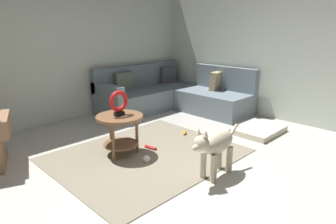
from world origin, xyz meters
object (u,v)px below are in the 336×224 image
object	(u,v)px
dog_toy_ball	(146,159)
dog_toy_bone	(185,132)
sectional_couch	(172,96)
dog_bed_mat	(258,130)
dog_toy_rope	(151,148)
torus_sculpture	(119,102)
dog	(215,145)
side_table	(120,125)

from	to	relation	value
dog_toy_ball	dog_toy_bone	bearing A→B (deg)	17.03
sectional_couch	dog_toy_ball	size ratio (longest dim) A/B	24.79
dog_toy_ball	sectional_couch	bearing A→B (deg)	36.67
sectional_couch	dog_bed_mat	xyz separation A→B (m)	(-0.01, -1.93, -0.25)
sectional_couch	dog_toy_rope	bearing A→B (deg)	-144.19
torus_sculpture	dog_toy_rope	xyz separation A→B (m)	(0.39, -0.15, -0.69)
dog_bed_mat	dog	size ratio (longest dim) A/B	0.94
side_table	dog_toy_bone	size ratio (longest dim) A/B	3.33
torus_sculpture	dog_toy_rope	world-z (taller)	torus_sculpture
torus_sculpture	dog_bed_mat	size ratio (longest dim) A/B	0.41
dog_toy_ball	dog_toy_bone	world-z (taller)	dog_toy_ball
sectional_couch	dog_toy_bone	xyz separation A→B (m)	(-0.90, -1.15, -0.26)
sectional_couch	dog_bed_mat	bearing A→B (deg)	-90.36
torus_sculpture	dog_toy_ball	size ratio (longest dim) A/B	3.59
dog_bed_mat	dog_toy_ball	distance (m)	2.03
torus_sculpture	dog_toy_bone	size ratio (longest dim) A/B	1.81
sectional_couch	dog	world-z (taller)	sectional_couch
dog	sectional_couch	bearing A→B (deg)	-38.00
sectional_couch	dog_toy_rope	world-z (taller)	sectional_couch
dog_toy_ball	dog_bed_mat	bearing A→B (deg)	-13.01
torus_sculpture	dog	size ratio (longest dim) A/B	0.38
dog_toy_bone	dog_toy_rope	bearing A→B (deg)	-175.23
torus_sculpture	dog_toy_bone	world-z (taller)	torus_sculpture
dog	dog_toy_rope	distance (m)	1.13
dog	side_table	bearing A→B (deg)	15.77
torus_sculpture	dog_toy_bone	bearing A→B (deg)	-4.05
dog	dog_toy_ball	xyz separation A→B (m)	(-0.30, 0.81, -0.33)
dog_bed_mat	torus_sculpture	bearing A→B (deg)	157.05
sectional_couch	side_table	size ratio (longest dim) A/B	3.75
dog_toy_ball	dog_toy_rope	world-z (taller)	dog_toy_ball
torus_sculpture	dog	bearing A→B (deg)	-72.64
torus_sculpture	dog	xyz separation A→B (m)	(0.38, -1.22, -0.33)
dog_bed_mat	side_table	bearing A→B (deg)	157.05
dog_bed_mat	dog	xyz separation A→B (m)	(-1.67, -0.35, 0.33)
side_table	dog_toy_rope	size ratio (longest dim) A/B	3.30
dog_bed_mat	dog_toy_bone	bearing A→B (deg)	138.47
dog_toy_ball	dog_toy_rope	size ratio (longest dim) A/B	0.50
dog_toy_bone	dog_toy_ball	bearing A→B (deg)	-162.97
side_table	dog	bearing A→B (deg)	-72.64
sectional_couch	torus_sculpture	distance (m)	2.36
side_table	dog_toy_ball	size ratio (longest dim) A/B	6.61
side_table	dog_bed_mat	bearing A→B (deg)	-22.95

